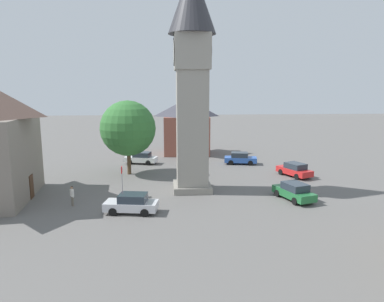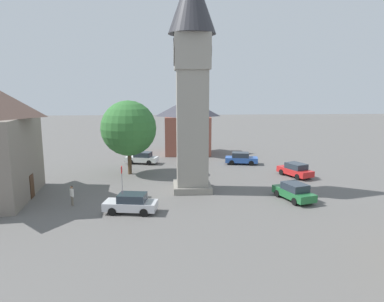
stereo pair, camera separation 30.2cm
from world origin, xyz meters
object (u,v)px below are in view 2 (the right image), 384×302
(car_black_far, at_px, (142,158))
(pedestrian, at_px, (72,194))
(clock_tower, at_px, (192,62))
(car_red_corner, at_px, (241,158))
(tree, at_px, (129,128))
(car_blue_kerb, at_px, (295,170))
(road_sign, at_px, (122,176))
(car_white_side, at_px, (131,203))
(building_corner_back, at_px, (188,126))
(car_silver_kerb, at_px, (294,192))

(car_black_far, relative_size, pedestrian, 2.62)
(clock_tower, height_order, car_red_corner, clock_tower)
(tree, bearing_deg, car_blue_kerb, 82.09)
(road_sign, bearing_deg, car_white_side, 16.03)
(car_red_corner, distance_m, car_white_side, 21.16)
(car_red_corner, relative_size, road_sign, 1.56)
(car_black_far, relative_size, building_corner_back, 0.54)
(car_blue_kerb, xyz_separation_m, building_corner_back, (-14.95, -11.03, 3.41))
(car_black_far, xyz_separation_m, pedestrian, (16.35, -4.63, 0.25))
(building_corner_back, bearing_deg, car_blue_kerb, 36.43)
(car_blue_kerb, height_order, car_white_side, same)
(car_silver_kerb, bearing_deg, building_corner_back, -161.01)
(car_silver_kerb, xyz_separation_m, building_corner_back, (-23.04, -7.93, 3.41))
(car_white_side, distance_m, pedestrian, 5.47)
(pedestrian, relative_size, building_corner_back, 0.21)
(car_white_side, bearing_deg, car_blue_kerb, 121.26)
(car_white_side, xyz_separation_m, road_sign, (-4.16, -1.20, 1.14))
(car_blue_kerb, height_order, car_red_corner, same)
(car_red_corner, bearing_deg, tree, -72.56)
(clock_tower, bearing_deg, car_red_corner, 147.56)
(clock_tower, distance_m, car_blue_kerb, 16.81)
(car_black_far, distance_m, tree, 7.22)
(car_white_side, height_order, car_black_far, same)
(car_red_corner, height_order, tree, tree)
(pedestrian, bearing_deg, car_silver_kerb, 90.41)
(car_white_side, bearing_deg, clock_tower, 138.68)
(pedestrian, distance_m, building_corner_back, 25.84)
(tree, bearing_deg, car_red_corner, 107.44)
(car_red_corner, bearing_deg, car_blue_kerb, 33.74)
(tree, bearing_deg, building_corner_back, 149.34)
(car_red_corner, distance_m, building_corner_back, 10.87)
(clock_tower, distance_m, road_sign, 12.05)
(car_silver_kerb, distance_m, car_red_corner, 15.05)
(car_silver_kerb, distance_m, car_white_side, 14.02)
(car_blue_kerb, relative_size, pedestrian, 2.64)
(pedestrian, distance_m, road_sign, 4.48)
(car_white_side, bearing_deg, building_corner_back, 166.80)
(clock_tower, relative_size, pedestrian, 12.11)
(pedestrian, bearing_deg, car_white_side, 67.79)
(car_black_far, bearing_deg, car_white_side, 1.33)
(pedestrian, bearing_deg, road_sign, 118.48)
(car_blue_kerb, bearing_deg, car_silver_kerb, -20.99)
(car_silver_kerb, height_order, car_red_corner, same)
(car_blue_kerb, height_order, pedestrian, pedestrian)
(car_white_side, bearing_deg, pedestrian, -112.21)
(tree, height_order, building_corner_back, tree)
(car_white_side, distance_m, building_corner_back, 26.15)
(car_silver_kerb, bearing_deg, car_white_side, -80.98)
(clock_tower, xyz_separation_m, pedestrian, (3.85, -10.26, -10.95))
(car_silver_kerb, distance_m, building_corner_back, 24.60)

